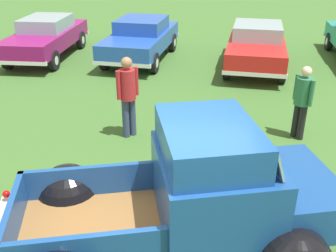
{
  "coord_description": "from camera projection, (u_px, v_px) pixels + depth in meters",
  "views": [
    {
      "loc": [
        0.13,
        -4.24,
        3.98
      ],
      "look_at": [
        0.0,
        1.82,
        1.07
      ],
      "focal_mm": 42.03,
      "sensor_mm": 36.0,
      "label": 1
    }
  ],
  "objects": [
    {
      "name": "spectator_1",
      "position": [
        128.0,
        92.0,
        8.31
      ],
      "size": [
        0.48,
        0.48,
        1.79
      ],
      "rotation": [
        0.0,
        0.0,
        5.37
      ],
      "color": "navy",
      "rests_on": "ground"
    },
    {
      "name": "vintage_pickup_truck",
      "position": [
        194.0,
        203.0,
        5.28
      ],
      "size": [
        4.88,
        3.38,
        1.96
      ],
      "rotation": [
        0.0,
        0.0,
        0.18
      ],
      "color": "black",
      "rests_on": "ground"
    },
    {
      "name": "show_car_0",
      "position": [
        46.0,
        36.0,
        14.14
      ],
      "size": [
        2.14,
        4.69,
        1.43
      ],
      "rotation": [
        0.0,
        0.0,
        -1.66
      ],
      "color": "black",
      "rests_on": "ground"
    },
    {
      "name": "ground_plane",
      "position": [
        165.0,
        250.0,
        5.55
      ],
      "size": [
        80.0,
        80.0,
        0.0
      ],
      "primitive_type": "plane",
      "color": "#3D6B2D"
    },
    {
      "name": "show_car_1",
      "position": [
        141.0,
        38.0,
        13.9
      ],
      "size": [
        2.7,
        4.7,
        1.43
      ],
      "rotation": [
        0.0,
        0.0,
        -1.77
      ],
      "color": "black",
      "rests_on": "ground"
    },
    {
      "name": "show_car_2",
      "position": [
        256.0,
        44.0,
        13.03
      ],
      "size": [
        2.65,
        4.7,
        1.43
      ],
      "rotation": [
        0.0,
        0.0,
        -1.76
      ],
      "color": "black",
      "rests_on": "ground"
    },
    {
      "name": "spectator_0",
      "position": [
        302.0,
        99.0,
        8.28
      ],
      "size": [
        0.46,
        0.51,
        1.62
      ],
      "rotation": [
        0.0,
        0.0,
        0.49
      ],
      "color": "black",
      "rests_on": "ground"
    }
  ]
}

